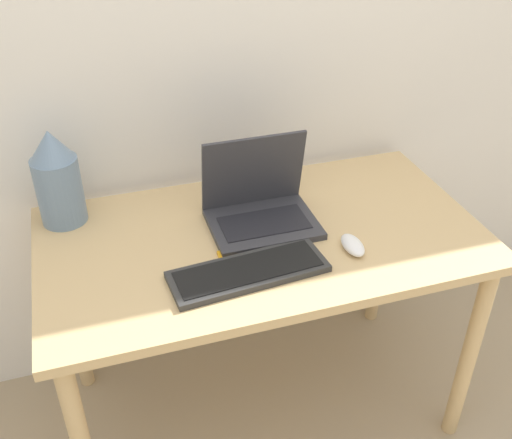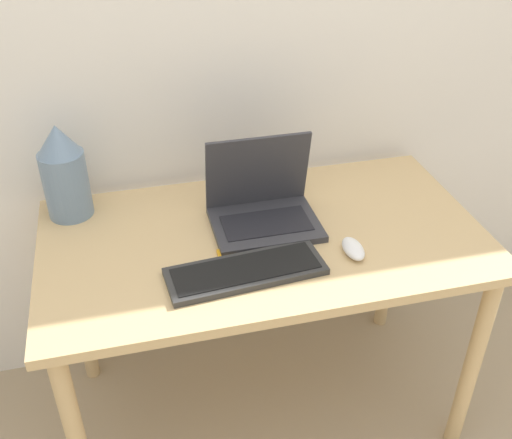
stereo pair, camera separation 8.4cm
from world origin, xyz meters
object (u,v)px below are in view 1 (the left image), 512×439
Objects in this scene: vase at (57,178)px; mp3_player at (227,256)px; mouse at (353,245)px; keyboard at (248,271)px; laptop at (259,205)px.

vase is 5.91× the size of mp3_player.
vase reaches higher than mouse.
keyboard is at bearing -42.80° from vase.
mouse is (0.20, -0.22, -0.04)m from laptop.
keyboard is 0.63m from vase.
vase is at bearing 137.20° from keyboard.
mouse is 0.36× the size of vase.
mp3_player is (-0.34, 0.07, -0.01)m from mouse.
keyboard is at bearing -177.02° from mouse.
laptop is 0.30m from mouse.
vase reaches higher than keyboard.
laptop is 2.95× the size of mouse.
keyboard is at bearing -114.29° from laptop.
laptop is at bearing -18.03° from vase.
laptop reaches higher than mouse.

